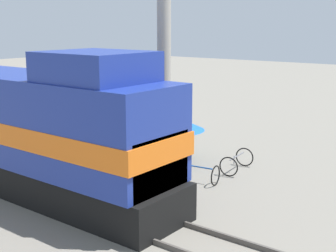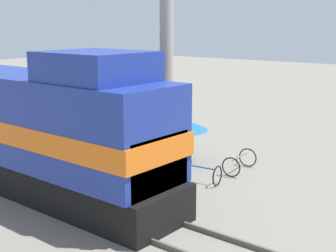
{
  "view_description": "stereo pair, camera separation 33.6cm",
  "coord_description": "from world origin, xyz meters",
  "px_view_note": "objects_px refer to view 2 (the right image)",
  "views": [
    {
      "loc": [
        -9.67,
        -11.56,
        5.78
      ],
      "look_at": [
        1.2,
        -3.16,
        2.79
      ],
      "focal_mm": 50.0,
      "sensor_mm": 36.0,
      "label": 1
    },
    {
      "loc": [
        -9.46,
        -11.82,
        5.78
      ],
      "look_at": [
        1.2,
        -3.16,
        2.79
      ],
      "focal_mm": 50.0,
      "sensor_mm": 36.0,
      "label": 2
    }
  ],
  "objects_px": {
    "billboard_sign": "(124,100)",
    "bicycle_spare": "(240,162)",
    "locomotive": "(27,127)",
    "person_bystander": "(186,168)",
    "utility_pole": "(167,47)",
    "bicycle": "(196,172)",
    "vendor_umbrella": "(178,123)"
  },
  "relations": [
    {
      "from": "bicycle_spare",
      "to": "locomotive",
      "type": "bearing_deg",
      "value": -135.13
    },
    {
      "from": "locomotive",
      "to": "utility_pole",
      "type": "xyz_separation_m",
      "value": [
        4.28,
        -2.97,
        2.75
      ]
    },
    {
      "from": "locomotive",
      "to": "bicycle_spare",
      "type": "height_order",
      "value": "locomotive"
    },
    {
      "from": "billboard_sign",
      "to": "person_bystander",
      "type": "xyz_separation_m",
      "value": [
        -2.88,
        -5.75,
        -1.46
      ]
    },
    {
      "from": "billboard_sign",
      "to": "person_bystander",
      "type": "height_order",
      "value": "billboard_sign"
    },
    {
      "from": "utility_pole",
      "to": "vendor_umbrella",
      "type": "height_order",
      "value": "utility_pole"
    },
    {
      "from": "locomotive",
      "to": "billboard_sign",
      "type": "xyz_separation_m",
      "value": [
        5.94,
        0.93,
        0.13
      ]
    },
    {
      "from": "utility_pole",
      "to": "vendor_umbrella",
      "type": "distance_m",
      "value": 3.61
    },
    {
      "from": "vendor_umbrella",
      "to": "bicycle_spare",
      "type": "xyz_separation_m",
      "value": [
        0.53,
        -2.74,
        -1.31
      ]
    },
    {
      "from": "person_bystander",
      "to": "billboard_sign",
      "type": "bearing_deg",
      "value": 63.38
    },
    {
      "from": "utility_pole",
      "to": "person_bystander",
      "type": "relative_size",
      "value": 6.04
    },
    {
      "from": "vendor_umbrella",
      "to": "bicycle_spare",
      "type": "bearing_deg",
      "value": -79.11
    },
    {
      "from": "billboard_sign",
      "to": "locomotive",
      "type": "bearing_deg",
      "value": -171.11
    },
    {
      "from": "locomotive",
      "to": "utility_pole",
      "type": "relative_size",
      "value": 1.41
    },
    {
      "from": "billboard_sign",
      "to": "bicycle_spare",
      "type": "xyz_separation_m",
      "value": [
        0.34,
        -6.04,
        -1.93
      ]
    },
    {
      "from": "bicycle",
      "to": "vendor_umbrella",
      "type": "bearing_deg",
      "value": -134.73
    },
    {
      "from": "billboard_sign",
      "to": "bicycle",
      "type": "bearing_deg",
      "value": -108.1
    },
    {
      "from": "utility_pole",
      "to": "bicycle",
      "type": "xyz_separation_m",
      "value": [
        -0.11,
        -1.52,
        -4.56
      ]
    },
    {
      "from": "billboard_sign",
      "to": "bicycle",
      "type": "height_order",
      "value": "billboard_sign"
    },
    {
      "from": "locomotive",
      "to": "utility_pole",
      "type": "bearing_deg",
      "value": -34.72
    },
    {
      "from": "utility_pole",
      "to": "person_bystander",
      "type": "distance_m",
      "value": 4.64
    },
    {
      "from": "vendor_umbrella",
      "to": "bicycle",
      "type": "distance_m",
      "value": 2.96
    },
    {
      "from": "billboard_sign",
      "to": "bicycle_spare",
      "type": "relative_size",
      "value": 1.86
    },
    {
      "from": "locomotive",
      "to": "vendor_umbrella",
      "type": "height_order",
      "value": "locomotive"
    },
    {
      "from": "vendor_umbrella",
      "to": "person_bystander",
      "type": "height_order",
      "value": "vendor_umbrella"
    },
    {
      "from": "utility_pole",
      "to": "person_bystander",
      "type": "bearing_deg",
      "value": -123.47
    },
    {
      "from": "utility_pole",
      "to": "bicycle_spare",
      "type": "relative_size",
      "value": 5.75
    },
    {
      "from": "person_bystander",
      "to": "bicycle",
      "type": "bearing_deg",
      "value": 16.67
    },
    {
      "from": "locomotive",
      "to": "vendor_umbrella",
      "type": "bearing_deg",
      "value": -22.36
    },
    {
      "from": "bicycle",
      "to": "bicycle_spare",
      "type": "height_order",
      "value": "bicycle_spare"
    },
    {
      "from": "locomotive",
      "to": "person_bystander",
      "type": "relative_size",
      "value": 8.51
    },
    {
      "from": "utility_pole",
      "to": "billboard_sign",
      "type": "bearing_deg",
      "value": 66.96
    }
  ]
}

